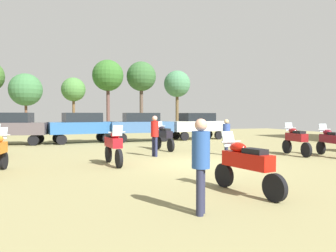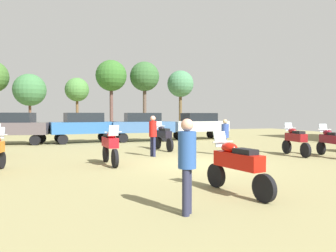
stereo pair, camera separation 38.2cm
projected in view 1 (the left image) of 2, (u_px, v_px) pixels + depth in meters
ground_plane at (198, 164)px, 12.23m from camera, size 44.00×52.00×0.02m
motorcycle_6 at (331, 141)px, 14.28m from camera, size 0.74×2.13×1.45m
motorcycle_7 at (246, 164)px, 7.54m from camera, size 0.74×2.23×1.45m
motorcycle_10 at (113, 145)px, 11.80m from camera, size 0.62×2.16×1.50m
motorcycle_11 at (296, 139)px, 14.69m from camera, size 0.62×2.14×1.49m
motorcycle_12 at (164, 136)px, 16.79m from camera, size 0.62×2.30×1.51m
car_1 at (11, 126)px, 19.72m from camera, size 4.53×2.46×2.00m
car_2 at (197, 124)px, 24.20m from camera, size 4.47×2.24×2.00m
car_3 at (82, 125)px, 21.10m from camera, size 4.54×2.49×2.00m
car_4 at (141, 125)px, 22.36m from camera, size 4.33×1.87×2.00m
person_1 at (201, 158)px, 5.93m from camera, size 0.47×0.47×1.80m
person_2 at (226, 134)px, 14.73m from camera, size 0.43×0.43×1.66m
person_3 at (155, 133)px, 14.19m from camera, size 0.45×0.45×1.82m
tree_1 at (177, 84)px, 35.28m from camera, size 2.92×2.92×6.77m
tree_2 at (108, 76)px, 32.83m from camera, size 3.21×3.21×7.53m
tree_5 at (141, 77)px, 34.22m from camera, size 3.16×3.16×7.58m
tree_6 at (73, 90)px, 31.91m from camera, size 2.39×2.39×5.61m
tree_8 at (26, 90)px, 29.48m from camera, size 3.00×3.00×5.70m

